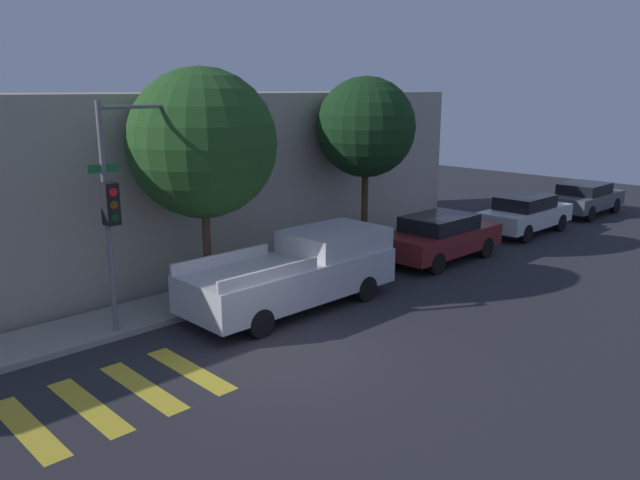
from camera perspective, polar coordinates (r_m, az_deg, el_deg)
ground_plane at (r=13.23m, az=-3.26°, el=-10.53°), size 60.00×60.00×0.00m
sidewalk at (r=16.33m, az=-12.86°, el=-5.81°), size 26.00×1.84×0.14m
building_row at (r=19.47m, az=-19.98°, el=4.67°), size 26.00×6.00×5.29m
crosswalk at (r=12.20m, az=-18.13°, el=-13.43°), size 3.56×2.60×0.00m
traffic_light_pole at (r=14.17m, az=-17.30°, el=4.96°), size 2.41×0.56×5.19m
pickup_truck at (r=15.85m, az=-1.91°, el=-2.81°), size 5.70×2.13×1.80m
sedan_near_corner at (r=20.38m, az=10.94°, el=0.32°), size 4.43×1.88×1.50m
sedan_middle at (r=25.06m, az=18.26°, el=2.32°), size 4.38×1.75×1.48m
sedan_far_end at (r=29.80m, az=23.03°, el=3.58°), size 4.28×1.87×1.40m
tree_near_corner at (r=15.94m, az=-10.70°, el=8.67°), size 3.74×3.74×5.97m
tree_midblock at (r=19.96m, az=4.22°, el=10.22°), size 3.15×3.15×5.81m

